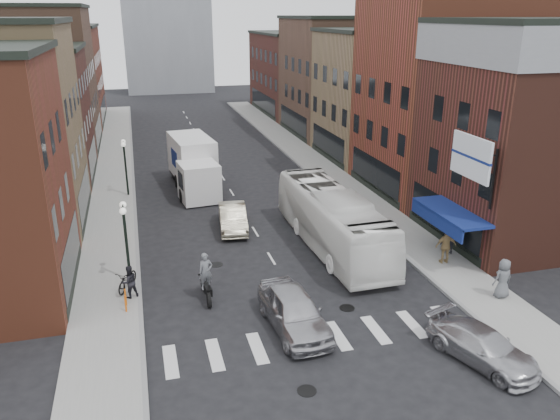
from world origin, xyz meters
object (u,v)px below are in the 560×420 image
object	(u,v)px
bike_rack	(126,300)
parked_bicycle	(127,279)
ped_left_solo	(129,282)
streetlamp_far	(125,157)
ped_right_b	(446,246)
ped_right_c	(503,278)
billboard_sign	(472,158)
sedan_left_far	(233,218)
sedan_left_near	(294,311)
ped_right_a	(450,240)
box_truck	(194,165)
motorcycle_rider	(206,278)
transit_bus	(332,219)
curb_car	(482,346)
streetlamp_near	(125,228)

from	to	relation	value
bike_rack	parked_bicycle	size ratio (longest dim) A/B	0.43
ped_left_solo	streetlamp_far	bearing A→B (deg)	-111.57
ped_right_b	ped_right_c	xyz separation A→B (m)	(0.56, -3.95, -0.02)
billboard_sign	sedan_left_far	bearing A→B (deg)	136.54
ped_right_b	sedan_left_near	bearing A→B (deg)	28.33
streetlamp_far	sedan_left_near	world-z (taller)	streetlamp_far
billboard_sign	ped_right_a	xyz separation A→B (m)	(0.89, 2.34, -5.20)
streetlamp_far	box_truck	bearing A→B (deg)	5.28
motorcycle_rider	ped_right_a	xyz separation A→B (m)	(13.47, 1.41, -0.16)
motorcycle_rider	transit_bus	size ratio (longest dim) A/B	0.20
curb_car	ped_right_a	world-z (taller)	ped_right_a
ped_right_c	ped_right_a	bearing A→B (deg)	-97.02
streetlamp_near	parked_bicycle	xyz separation A→B (m)	(-0.10, -0.82, -2.27)
curb_car	ped_right_a	distance (m)	9.73
bike_rack	motorcycle_rider	distance (m)	3.66
sedan_left_far	ped_right_b	size ratio (longest dim) A/B	2.38
sedan_left_near	curb_car	distance (m)	7.43
streetlamp_far	box_truck	distance (m)	5.00
billboard_sign	ped_right_a	size ratio (longest dim) A/B	2.37
sedan_left_far	ped_right_a	xyz separation A→B (m)	(10.70, -6.95, 0.18)
sedan_left_near	parked_bicycle	xyz separation A→B (m)	(-6.70, 5.19, -0.21)
parked_bicycle	ped_left_solo	world-z (taller)	ped_left_solo
ped_right_c	ped_right_b	bearing A→B (deg)	-85.10
ped_left_solo	ped_right_c	size ratio (longest dim) A/B	0.83
sedan_left_far	billboard_sign	bearing A→B (deg)	-36.72
sedan_left_near	parked_bicycle	world-z (taller)	sedan_left_near
ped_right_b	box_truck	bearing A→B (deg)	-50.11
streetlamp_near	curb_car	size ratio (longest dim) A/B	0.91
motorcycle_rider	streetlamp_near	bearing A→B (deg)	137.27
transit_bus	curb_car	bearing A→B (deg)	-82.75
motorcycle_rider	parked_bicycle	distance (m)	3.95
streetlamp_far	parked_bicycle	xyz separation A→B (m)	(-0.10, -14.82, -2.27)
motorcycle_rider	ped_right_a	size ratio (longest dim) A/B	1.50
ped_right_a	ped_right_c	bearing A→B (deg)	100.38
sedan_left_near	curb_car	world-z (taller)	sedan_left_near
streetlamp_near	ped_right_b	world-z (taller)	streetlamp_near
transit_bus	ped_right_a	bearing A→B (deg)	-27.32
motorcycle_rider	ped_right_b	distance (m)	12.58
box_truck	ped_right_a	xyz separation A→B (m)	(12.01, -15.61, -0.94)
streetlamp_far	sedan_left_far	xyz separation A→B (m)	(6.18, -8.21, -2.16)
streetlamp_near	sedan_left_far	distance (m)	8.74
transit_bus	sedan_left_near	xyz separation A→B (m)	(-4.49, -7.67, -0.81)
streetlamp_near	ped_right_b	distance (m)	16.23
billboard_sign	ped_right_a	distance (m)	5.78
sedan_left_far	parked_bicycle	xyz separation A→B (m)	(-6.28, -6.61, -0.11)
box_truck	bike_rack	bearing A→B (deg)	-113.03
curb_car	streetlamp_far	bearing A→B (deg)	99.29
billboard_sign	box_truck	size ratio (longest dim) A/B	0.41
billboard_sign	sedan_left_near	distance (m)	11.06
streetlamp_far	ped_right_c	bearing A→B (deg)	-50.55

